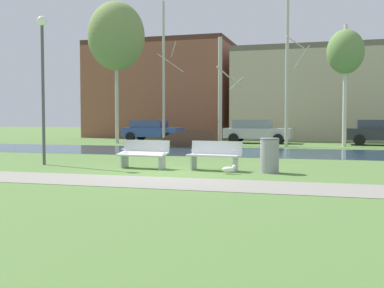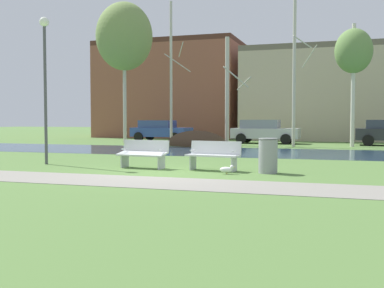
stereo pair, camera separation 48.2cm
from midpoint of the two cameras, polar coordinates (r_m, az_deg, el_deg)
ground_plane at (r=23.06m, az=6.37°, el=-0.80°), size 120.00×120.00×0.00m
paved_path_strip at (r=11.61m, az=-5.68°, el=-4.53°), size 60.00×2.01×0.01m
river_band at (r=22.16m, az=5.89°, el=-0.94°), size 80.00×6.36×0.01m
soil_mound at (r=27.80m, az=1.02°, el=-0.14°), size 3.58×3.34×1.73m
bench_left at (r=14.78m, az=-4.97°, el=-1.09°), size 1.65×0.73×0.87m
bench_right at (r=14.05m, az=3.60°, el=-1.29°), size 1.65×0.72×0.87m
trash_bin at (r=13.54m, az=10.16°, el=-1.32°), size 0.56×0.56×0.99m
seagull at (r=13.18m, az=5.29°, el=-3.07°), size 0.44×0.16×0.26m
streetlamp at (r=16.73m, az=-16.53°, el=9.09°), size 0.32×0.32×4.93m
birch_far_left at (r=30.83m, az=-7.72°, el=12.71°), size 3.57×3.57×8.89m
birch_left at (r=29.65m, az=-2.03°, el=8.63°), size 1.41×2.14×8.79m
birch_center_left at (r=28.10m, az=4.87°, el=6.46°), size 1.61×2.80×6.35m
birch_center at (r=27.11m, az=12.79°, el=9.03°), size 1.33×2.14×8.73m
birch_center_right at (r=27.86m, az=19.39°, el=10.43°), size 2.03×2.03×6.75m
parked_van_nearest_blue at (r=32.93m, az=-3.39°, el=1.68°), size 4.04×2.18×1.45m
parked_sedan_second_silver at (r=30.18m, az=9.15°, el=1.56°), size 4.21×2.02×1.49m
building_brick_low at (r=41.49m, az=-1.77°, el=6.42°), size 11.88×8.17×8.00m
building_beige_block at (r=37.87m, az=15.38°, el=5.71°), size 10.71×8.99×6.76m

